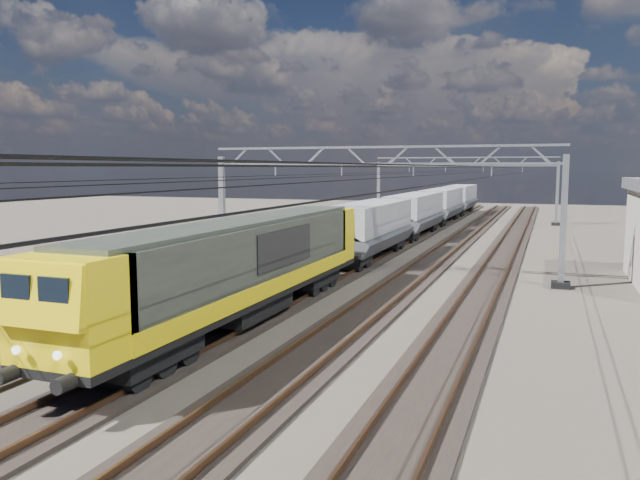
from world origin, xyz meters
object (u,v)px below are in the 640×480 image
(catenary_gantry_far, at_px, (464,187))
(locomotive, at_px, (243,264))
(hopper_wagon_lead, at_px, (370,226))
(catenary_gantry_mid, at_px, (376,205))
(hopper_wagon_mid, at_px, (415,211))
(hopper_wagon_third, at_px, (442,203))
(hopper_wagon_fourth, at_px, (460,197))

(catenary_gantry_far, bearing_deg, locomotive, -92.39)
(catenary_gantry_far, relative_size, hopper_wagon_lead, 1.53)
(catenary_gantry_mid, height_order, catenary_gantry_far, same)
(catenary_gantry_far, bearing_deg, hopper_wagon_lead, -93.79)
(hopper_wagon_lead, bearing_deg, catenary_gantry_mid, -70.98)
(locomotive, relative_size, hopper_wagon_mid, 1.62)
(locomotive, distance_m, hopper_wagon_lead, 17.70)
(catenary_gantry_far, bearing_deg, catenary_gantry_mid, -90.00)
(locomotive, bearing_deg, hopper_wagon_third, 90.00)
(hopper_wagon_fourth, bearing_deg, hopper_wagon_mid, -90.00)
(catenary_gantry_far, distance_m, hopper_wagon_mid, 16.21)
(catenary_gantry_mid, distance_m, hopper_wagon_lead, 6.36)
(catenary_gantry_mid, relative_size, catenary_gantry_far, 1.00)
(hopper_wagon_lead, xyz_separation_m, hopper_wagon_fourth, (0.00, 42.60, 0.00))
(catenary_gantry_mid, xyz_separation_m, hopper_wagon_mid, (-2.00, 20.00, -1.67))
(catenary_gantry_mid, relative_size, hopper_wagon_third, 1.53)
(catenary_gantry_mid, relative_size, hopper_wagon_mid, 1.53)
(catenary_gantry_mid, distance_m, locomotive, 12.16)
(hopper_wagon_mid, distance_m, hopper_wagon_fourth, 28.40)
(catenary_gantry_far, relative_size, hopper_wagon_third, 1.53)
(hopper_wagon_mid, relative_size, hopper_wagon_fourth, 1.00)
(catenary_gantry_mid, xyz_separation_m, hopper_wagon_fourth, (-2.00, 48.40, -1.67))
(catenary_gantry_mid, xyz_separation_m, hopper_wagon_lead, (-2.00, 5.80, -1.67))
(catenary_gantry_mid, bearing_deg, hopper_wagon_lead, 109.02)
(catenary_gantry_mid, height_order, hopper_wagon_lead, catenary_gantry_mid)
(catenary_gantry_mid, bearing_deg, locomotive, -99.55)
(hopper_wagon_lead, distance_m, hopper_wagon_mid, 14.20)
(locomotive, bearing_deg, hopper_wagon_mid, 90.00)
(hopper_wagon_third, distance_m, hopper_wagon_fourth, 14.20)
(hopper_wagon_lead, height_order, hopper_wagon_fourth, same)
(catenary_gantry_mid, height_order, hopper_wagon_third, catenary_gantry_mid)
(catenary_gantry_mid, height_order, hopper_wagon_mid, catenary_gantry_mid)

